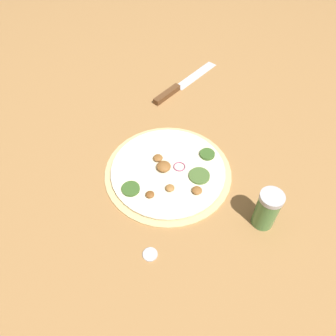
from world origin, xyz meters
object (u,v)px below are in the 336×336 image
Objects in this scene: pizza at (168,171)px; knife at (176,89)px; loose_cap at (150,254)px; spice_jar at (267,209)px.

knife is at bearing -138.95° from pizza.
knife is (-0.26, -0.23, -0.00)m from pizza.
pizza is 10.11× the size of loose_cap.
pizza is 0.35m from knife.
knife is 0.58m from loose_cap.
spice_jar is at bearing -117.41° from knife.
spice_jar reaches higher than loose_cap.
loose_cap is (0.45, 0.36, -0.00)m from knife.
knife is at bearing -141.33° from loose_cap.
knife is at bearing -113.54° from spice_jar.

